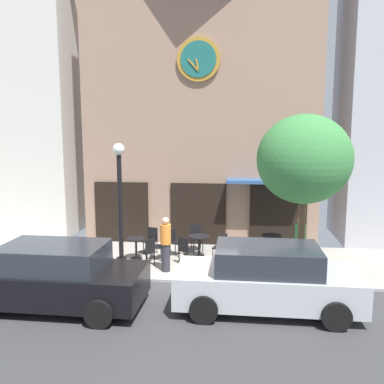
% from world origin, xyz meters
% --- Properties ---
extents(ground_plane, '(27.97, 10.99, 0.13)m').
position_xyz_m(ground_plane, '(0.00, -1.40, -0.02)').
color(ground_plane, '#9E998E').
extents(clock_building, '(8.78, 3.85, 11.95)m').
position_xyz_m(clock_building, '(-0.28, 5.34, 6.16)').
color(clock_building, '#9E7A66').
rests_on(clock_building, ground_plane).
extents(neighbor_building_left, '(5.22, 3.70, 15.85)m').
position_xyz_m(neighbor_building_left, '(-8.07, 5.93, 7.93)').
color(neighbor_building_left, silver).
rests_on(neighbor_building_left, ground_plane).
extents(street_lamp, '(0.36, 0.36, 3.86)m').
position_xyz_m(street_lamp, '(-2.34, 0.94, 1.96)').
color(street_lamp, black).
rests_on(street_lamp, ground_plane).
extents(street_tree, '(2.60, 2.34, 4.69)m').
position_xyz_m(street_tree, '(2.99, 0.66, 3.44)').
color(street_tree, brown).
rests_on(street_tree, ground_plane).
extents(cafe_table_center_left, '(0.62, 0.62, 0.72)m').
position_xyz_m(cafe_table_center_left, '(-2.14, 1.95, 0.47)').
color(cafe_table_center_left, black).
rests_on(cafe_table_center_left, ground_plane).
extents(cafe_table_leftmost, '(0.71, 0.71, 0.74)m').
position_xyz_m(cafe_table_leftmost, '(-0.08, 2.37, 0.53)').
color(cafe_table_leftmost, black).
rests_on(cafe_table_leftmost, ground_plane).
extents(cafe_table_center_right, '(0.67, 0.67, 0.76)m').
position_xyz_m(cafe_table_center_right, '(2.32, 2.66, 0.52)').
color(cafe_table_center_right, black).
rests_on(cafe_table_center_right, ground_plane).
extents(cafe_chair_near_tree, '(0.52, 0.52, 0.90)m').
position_xyz_m(cafe_chair_near_tree, '(-0.93, 2.55, 0.53)').
color(cafe_chair_near_tree, black).
rests_on(cafe_chair_near_tree, ground_plane).
extents(cafe_chair_facing_wall, '(0.54, 0.54, 0.90)m').
position_xyz_m(cafe_chair_facing_wall, '(-0.46, 1.61, 0.53)').
color(cafe_chair_facing_wall, black).
rests_on(cafe_chair_facing_wall, ground_plane).
extents(cafe_chair_by_entrance, '(0.50, 0.50, 0.90)m').
position_xyz_m(cafe_chair_by_entrance, '(-1.78, 2.65, 0.53)').
color(cafe_chair_by_entrance, black).
rests_on(cafe_chair_by_entrance, ground_plane).
extents(cafe_chair_under_awning, '(0.49, 0.49, 0.90)m').
position_xyz_m(cafe_chair_under_awning, '(0.70, 2.05, 0.53)').
color(cafe_chair_under_awning, black).
rests_on(cafe_chair_under_awning, ground_plane).
extents(cafe_chair_mid_row, '(0.42, 0.42, 0.90)m').
position_xyz_m(cafe_chair_mid_row, '(-1.35, 1.96, 0.53)').
color(cafe_chair_mid_row, black).
rests_on(cafe_chair_mid_row, ground_plane).
extents(cafe_chair_near_lamp, '(0.51, 0.51, 0.90)m').
position_xyz_m(cafe_chair_near_lamp, '(-0.26, 3.21, 0.53)').
color(cafe_chair_near_lamp, black).
rests_on(cafe_chair_near_lamp, ground_plane).
extents(cafe_chair_right_end, '(0.41, 0.41, 0.90)m').
position_xyz_m(cafe_chair_right_end, '(3.11, 2.88, 0.53)').
color(cafe_chair_right_end, black).
rests_on(cafe_chair_right_end, ground_plane).
extents(cafe_chair_facing_street, '(0.56, 0.56, 0.90)m').
position_xyz_m(cafe_chair_facing_street, '(-1.58, 1.28, 0.53)').
color(cafe_chair_facing_street, black).
rests_on(cafe_chair_facing_street, ground_plane).
extents(pedestrian_green, '(0.42, 0.42, 1.67)m').
position_xyz_m(pedestrian_green, '(3.09, 1.48, 0.86)').
color(pedestrian_green, '#2D2D38').
rests_on(pedestrian_green, ground_plane).
extents(pedestrian_orange, '(0.43, 0.43, 1.67)m').
position_xyz_m(pedestrian_orange, '(-0.95, 0.90, 0.86)').
color(pedestrian_orange, '#2D2D38').
rests_on(pedestrian_orange, ground_plane).
extents(parked_car_black, '(4.31, 2.04, 1.55)m').
position_xyz_m(parked_car_black, '(-3.15, -1.92, 0.76)').
color(parked_car_black, black).
rests_on(parked_car_black, ground_plane).
extents(parked_car_silver, '(4.31, 2.03, 1.55)m').
position_xyz_m(parked_car_silver, '(1.91, -1.47, 0.76)').
color(parked_car_silver, '#B7BABF').
rests_on(parked_car_silver, ground_plane).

